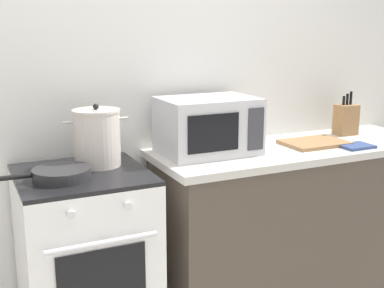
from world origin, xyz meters
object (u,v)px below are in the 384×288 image
(microwave, at_px, (208,126))
(cutting_board, at_px, (315,143))
(stock_pot, at_px, (97,138))
(oven_mitt, at_px, (356,146))
(knife_block, at_px, (346,119))
(stove, at_px, (86,263))
(frying_pan, at_px, (60,174))

(microwave, relative_size, cutting_board, 1.39)
(stock_pot, distance_m, microwave, 0.60)
(stock_pot, relative_size, oven_mitt, 1.74)
(knife_block, height_order, oven_mitt, knife_block)
(stove, height_order, oven_mitt, oven_mitt)
(oven_mitt, bearing_deg, stove, 174.02)
(cutting_board, bearing_deg, oven_mitt, -44.54)
(stove, bearing_deg, frying_pan, -148.60)
(stock_pot, distance_m, frying_pan, 0.29)
(cutting_board, distance_m, oven_mitt, 0.23)
(frying_pan, bearing_deg, knife_block, 6.55)
(stove, xyz_separation_m, frying_pan, (-0.11, -0.07, 0.48))
(stock_pot, xyz_separation_m, knife_block, (1.60, 0.05, -0.04))
(frying_pan, distance_m, knife_block, 1.83)
(stove, distance_m, frying_pan, 0.50)
(stock_pot, bearing_deg, frying_pan, -143.49)
(stove, distance_m, stock_pot, 0.61)
(cutting_board, relative_size, oven_mitt, 2.00)
(stock_pot, height_order, frying_pan, stock_pot)
(knife_block, relative_size, oven_mitt, 1.51)
(microwave, height_order, cutting_board, microwave)
(microwave, height_order, knife_block, microwave)
(stove, height_order, cutting_board, cutting_board)
(stock_pot, xyz_separation_m, frying_pan, (-0.21, -0.16, -0.11))
(frying_pan, xyz_separation_m, oven_mitt, (1.63, -0.09, -0.02))
(stove, distance_m, oven_mitt, 1.59)
(microwave, distance_m, knife_block, 1.01)
(frying_pan, height_order, knife_block, knife_block)
(knife_block, bearing_deg, microwave, -176.47)
(frying_pan, distance_m, oven_mitt, 1.63)
(cutting_board, bearing_deg, knife_block, 21.82)
(stock_pot, distance_m, cutting_board, 1.26)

